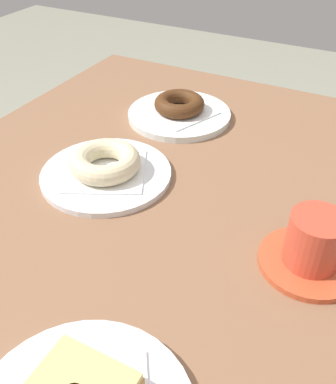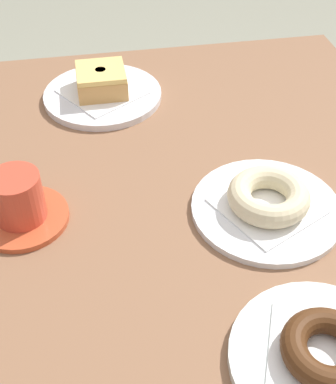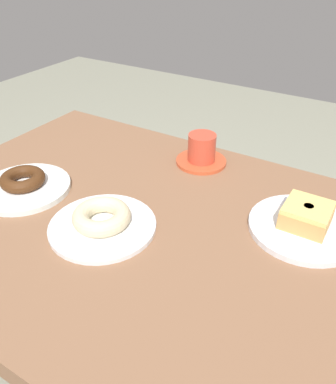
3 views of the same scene
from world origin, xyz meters
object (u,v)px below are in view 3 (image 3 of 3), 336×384
Objects in this scene: plate_sugar_ring at (103,226)px; donut_chocolate_ring at (23,179)px; donut_glazed_square at (307,215)px; plate_glazed_square at (304,228)px; plate_chocolate_ring at (25,188)px; coffee_cup at (202,151)px; donut_sugar_ring at (102,216)px.

donut_chocolate_ring is (0.25, -0.02, 0.03)m from plate_sugar_ring.
donut_glazed_square is (-0.36, -0.21, 0.03)m from plate_sugar_ring.
donut_glazed_square is at bearing -162.12° from donut_chocolate_ring.
plate_chocolate_ring is (0.61, 0.20, 0.00)m from plate_glazed_square.
donut_glazed_square is at bearing -149.39° from plate_sugar_ring.
coffee_cup is (0.31, -0.14, -0.00)m from donut_glazed_square.
coffee_cup is (0.31, -0.14, 0.03)m from plate_glazed_square.
plate_chocolate_ring is at bearing -3.51° from donut_sugar_ring.
coffee_cup is at bearing -24.68° from donut_glazed_square.
coffee_cup reaches higher than plate_glazed_square.
donut_glazed_square reaches higher than donut_sugar_ring.
donut_chocolate_ring is at bearing 48.90° from coffee_cup.
plate_sugar_ring is 2.14× the size of donut_chocolate_ring.
donut_sugar_ring is 0.90× the size of coffee_cup.
plate_sugar_ring is 2.44× the size of donut_glazed_square.
plate_glazed_square is (-0.36, -0.21, 0.00)m from plate_sugar_ring.
plate_sugar_ring is 1.66× the size of coffee_cup.
plate_sugar_ring is at bearing 176.49° from plate_chocolate_ring.
donut_glazed_square is 0.64m from donut_chocolate_ring.
donut_glazed_square is 0.68× the size of coffee_cup.
plate_chocolate_ring is at bearing 0.00° from donut_chocolate_ring.
plate_glazed_square is 1.68× the size of coffee_cup.
donut_glazed_square is 0.35m from coffee_cup.
plate_sugar_ring is 0.42m from donut_glazed_square.
donut_sugar_ring reaches higher than plate_sugar_ring.
plate_glazed_square is at bearing 0.00° from donut_glazed_square.
donut_glazed_square reaches higher than donut_chocolate_ring.
donut_sugar_ring reaches higher than plate_glazed_square.
plate_chocolate_ring is at bearing 48.90° from coffee_cup.
donut_sugar_ring reaches higher than donut_chocolate_ring.
coffee_cup is (-0.05, -0.36, 0.03)m from plate_sugar_ring.
coffee_cup is at bearing -24.68° from plate_glazed_square.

